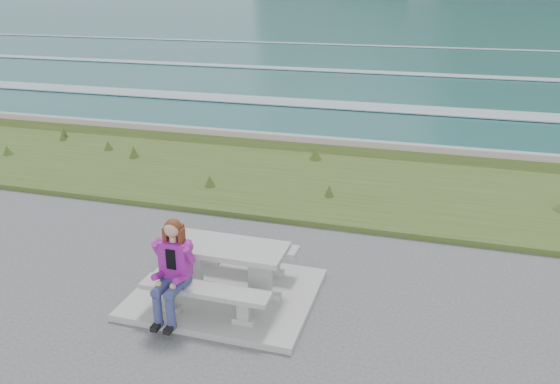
{
  "coord_description": "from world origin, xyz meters",
  "views": [
    {
      "loc": [
        2.76,
        -6.46,
        4.34
      ],
      "look_at": [
        0.48,
        1.2,
        1.27
      ],
      "focal_mm": 35.0,
      "sensor_mm": 36.0,
      "label": 1
    }
  ],
  "objects_px": {
    "picnic_table": "(224,255)",
    "bench_seaward": "(242,249)",
    "bench_landward": "(205,294)",
    "seated_woman": "(172,284)"
  },
  "relations": [
    {
      "from": "bench_landward",
      "to": "bench_seaward",
      "type": "relative_size",
      "value": 1.0
    },
    {
      "from": "bench_landward",
      "to": "picnic_table",
      "type": "bearing_deg",
      "value": 90.0
    },
    {
      "from": "picnic_table",
      "to": "bench_seaward",
      "type": "bearing_deg",
      "value": 90.0
    },
    {
      "from": "picnic_table",
      "to": "bench_seaward",
      "type": "distance_m",
      "value": 0.74
    },
    {
      "from": "picnic_table",
      "to": "bench_seaward",
      "type": "relative_size",
      "value": 1.0
    },
    {
      "from": "bench_landward",
      "to": "bench_seaward",
      "type": "xyz_separation_m",
      "value": [
        0.0,
        1.4,
        0.0
      ]
    },
    {
      "from": "seated_woman",
      "to": "bench_landward",
      "type": "bearing_deg",
      "value": 18.33
    },
    {
      "from": "bench_landward",
      "to": "seated_woman",
      "type": "bearing_deg",
      "value": -162.44
    },
    {
      "from": "picnic_table",
      "to": "bench_seaward",
      "type": "height_order",
      "value": "picnic_table"
    },
    {
      "from": "picnic_table",
      "to": "bench_landward",
      "type": "height_order",
      "value": "picnic_table"
    }
  ]
}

